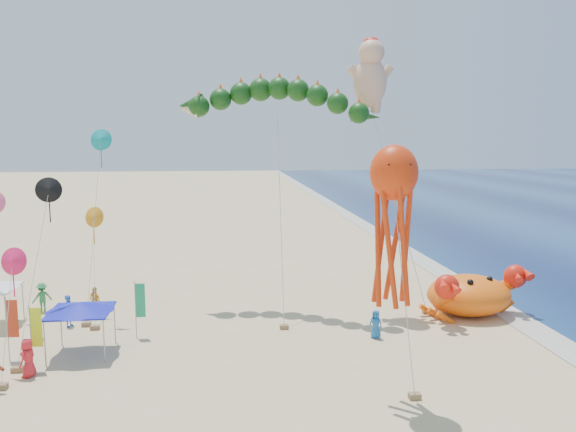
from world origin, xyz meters
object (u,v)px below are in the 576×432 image
object	(u,v)px
crab_inflatable	(470,294)
cherub_kite	(371,74)
dragon_kite	(274,106)
octopus_kite	(393,213)
canopy_blue	(80,307)

from	to	relation	value
crab_inflatable	cherub_kite	size ratio (longest dim) A/B	0.41
crab_inflatable	dragon_kite	size ratio (longest dim) A/B	0.49
octopus_kite	crab_inflatable	bearing A→B (deg)	51.56
cherub_kite	canopy_blue	distance (m)	21.67
cherub_kite	octopus_kite	size ratio (longest dim) A/B	1.60
dragon_kite	cherub_kite	world-z (taller)	cherub_kite
dragon_kite	octopus_kite	bearing A→B (deg)	-75.73
crab_inflatable	cherub_kite	bearing A→B (deg)	154.88
octopus_kite	dragon_kite	bearing A→B (deg)	104.27
dragon_kite	octopus_kite	xyz separation A→B (m)	(3.53, -13.90, -5.03)
cherub_kite	canopy_blue	world-z (taller)	cherub_kite
canopy_blue	dragon_kite	bearing A→B (deg)	34.58
crab_inflatable	canopy_blue	size ratio (longest dim) A/B	2.13
cherub_kite	canopy_blue	xyz separation A→B (m)	(-16.50, -6.51, -12.44)
crab_inflatable	canopy_blue	bearing A→B (deg)	-170.40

